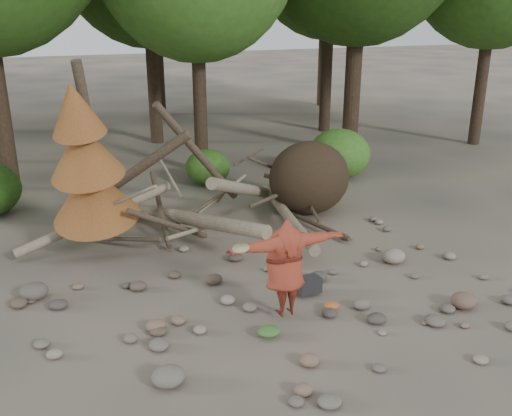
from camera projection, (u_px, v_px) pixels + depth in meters
name	position (u px, v px, depth m)	size (l,w,h in m)	color
ground	(284.00, 302.00, 10.88)	(120.00, 120.00, 0.00)	#514C44
deadfall_pile	(290.00, 182.00, 14.97)	(8.55, 5.24, 3.30)	#332619
dead_conifer	(87.00, 166.00, 12.09)	(2.06, 2.16, 4.35)	#4C3F30
bush_mid	(208.00, 167.00, 17.82)	(1.40, 1.40, 1.12)	#35681E
bush_right	(339.00, 154.00, 18.45)	(2.00, 2.00, 1.60)	#417C26
frisbee_thrower	(285.00, 267.00, 10.02)	(2.28, 1.00, 1.82)	maroon
backpack	(308.00, 288.00, 11.09)	(0.46, 0.31, 0.31)	black
cloth_green	(269.00, 334.00, 9.68)	(0.40, 0.33, 0.15)	#386A2A
cloth_orange	(331.00, 308.00, 10.55)	(0.29, 0.24, 0.10)	#BA5A1F
boulder_front_left	(168.00, 376.00, 8.44)	(0.51, 0.46, 0.30)	#6A6358
boulder_front_right	(464.00, 301.00, 10.61)	(0.50, 0.45, 0.30)	brown
boulder_mid_right	(394.00, 256.00, 12.48)	(0.52, 0.46, 0.31)	gray
boulder_mid_left	(34.00, 291.00, 10.93)	(0.54, 0.49, 0.33)	#58504A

